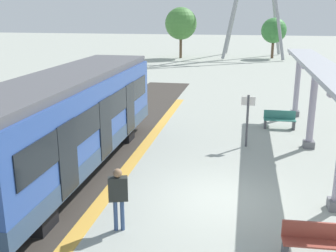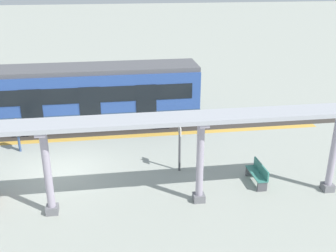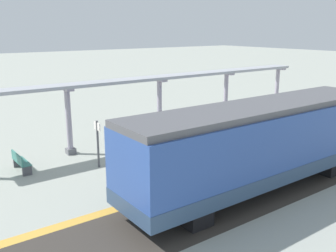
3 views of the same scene
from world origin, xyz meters
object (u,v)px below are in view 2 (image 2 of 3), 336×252
platform_info_sign (180,143)px  canopy_pillar_third (48,172)px  train_near_carriage (91,95)px  canopy_pillar_fourth (200,161)px  bench_mid_platform (258,173)px  passenger_waiting_near_edge (17,131)px  canopy_pillar_fifth (334,152)px

platform_info_sign → canopy_pillar_third: bearing=-63.9°
train_near_carriage → platform_info_sign: train_near_carriage is taller
canopy_pillar_fourth → platform_info_sign: size_ratio=1.55×
bench_mid_platform → passenger_waiting_near_edge: 11.60m
train_near_carriage → passenger_waiting_near_edge: 4.56m
canopy_pillar_third → bench_mid_platform: bearing=96.9°
canopy_pillar_fourth → bench_mid_platform: 3.21m
train_near_carriage → canopy_pillar_fifth: train_near_carriage is taller
train_near_carriage → canopy_pillar_fifth: (8.59, 9.69, -0.10)m
platform_info_sign → passenger_waiting_near_edge: bearing=-113.1°
bench_mid_platform → canopy_pillar_third: bearing=-83.1°
bench_mid_platform → train_near_carriage: bearing=-137.0°
train_near_carriage → canopy_pillar_fifth: bearing=48.4°
platform_info_sign → train_near_carriage: bearing=-146.5°
train_near_carriage → canopy_pillar_third: size_ratio=3.52×
train_near_carriage → canopy_pillar_third: 8.68m
bench_mid_platform → canopy_pillar_fourth: bearing=-70.0°
canopy_pillar_fifth → bench_mid_platform: size_ratio=2.26×
train_near_carriage → platform_info_sign: (6.03, 4.00, -0.50)m
canopy_pillar_third → passenger_waiting_near_edge: canopy_pillar_third is taller
canopy_pillar_fourth → passenger_waiting_near_edge: 9.72m
canopy_pillar_fifth → canopy_pillar_third: bearing=-90.0°
canopy_pillar_third → canopy_pillar_fifth: bearing=90.0°
canopy_pillar_fifth → canopy_pillar_fourth: bearing=-90.0°
platform_info_sign → passenger_waiting_near_edge: platform_info_sign is taller
canopy_pillar_third → canopy_pillar_fifth: size_ratio=1.00×
train_near_carriage → platform_info_sign: 7.25m
bench_mid_platform → passenger_waiting_near_edge: (-4.75, -10.56, 0.62)m
canopy_pillar_fourth → canopy_pillar_third: bearing=-90.0°
bench_mid_platform → platform_info_sign: bearing=-116.9°
canopy_pillar_third → train_near_carriage: bearing=171.8°
canopy_pillar_third → bench_mid_platform: (-1.00, 8.30, -1.29)m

